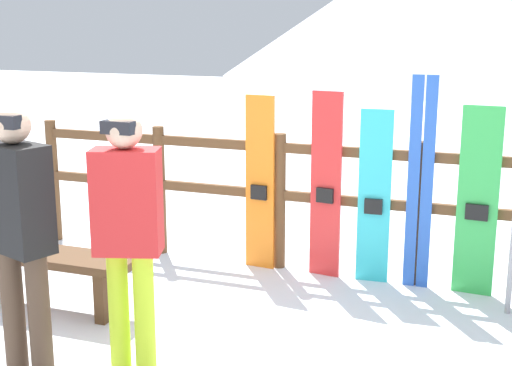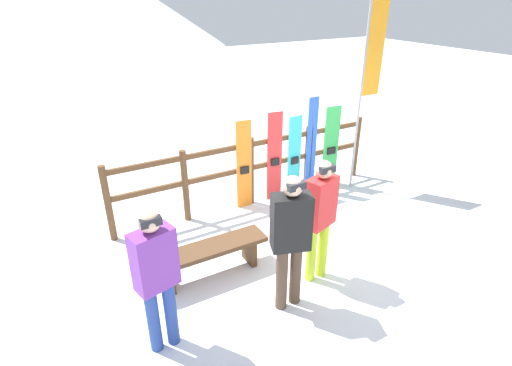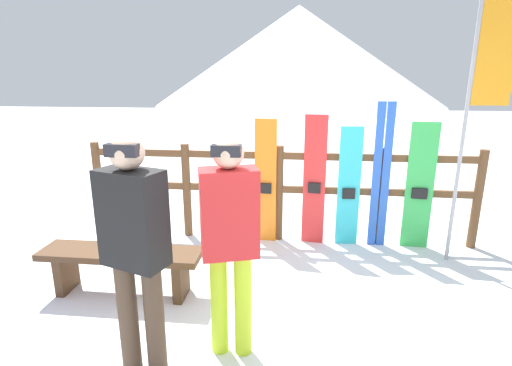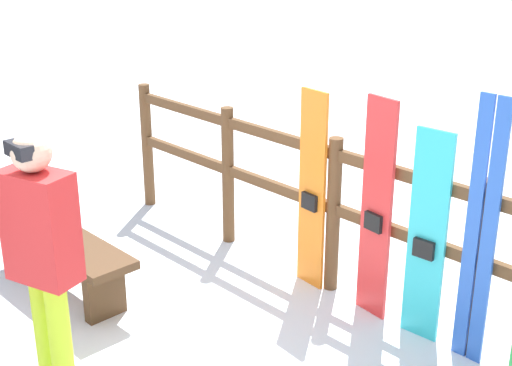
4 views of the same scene
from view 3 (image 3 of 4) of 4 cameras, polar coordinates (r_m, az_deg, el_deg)
ground_plane at (r=3.39m, az=1.38°, el=-19.99°), size 40.00×40.00×0.00m
mountain_backdrop at (r=26.57m, az=6.04°, el=17.59°), size 18.00×18.00×6.00m
fence at (r=4.73m, az=3.30°, el=-0.37°), size 4.60×0.10×1.15m
bench at (r=3.87m, az=-18.68°, el=-10.53°), size 1.46×0.36×0.43m
person_red at (r=2.71m, az=-3.79°, el=-7.15°), size 0.42×0.31×1.58m
person_black at (r=2.65m, az=-16.96°, el=-7.95°), size 0.46×0.35×1.61m
snowboard_orange at (r=4.67m, az=1.37°, el=0.14°), size 0.26×0.07×1.47m
snowboard_red at (r=4.65m, az=8.33°, el=0.24°), size 0.26×0.08×1.52m
snowboard_cyan at (r=4.70m, az=13.12°, el=-0.63°), size 0.26×0.07×1.40m
ski_pair_blue at (r=4.72m, az=17.43°, el=0.89°), size 0.19×0.02×1.67m
snowboard_green at (r=4.85m, az=22.33°, el=-0.54°), size 0.30×0.07×1.46m
rental_flag at (r=4.53m, az=29.91°, el=14.24°), size 0.40×0.04×3.12m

